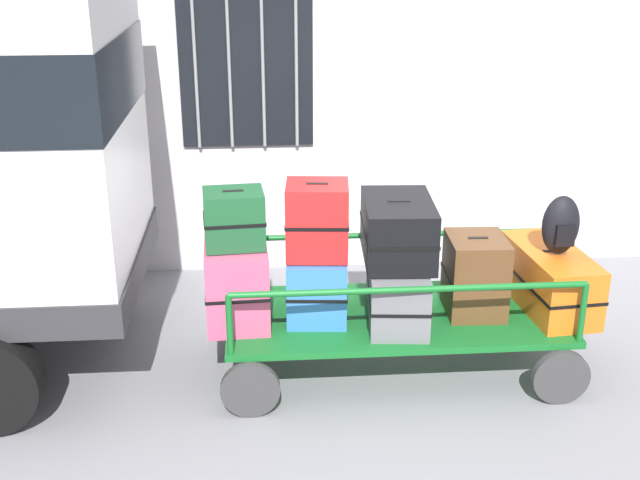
{
  "coord_description": "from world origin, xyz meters",
  "views": [
    {
      "loc": [
        -0.71,
        -4.85,
        3.11
      ],
      "look_at": [
        -0.31,
        0.43,
        1.06
      ],
      "focal_mm": 44.84,
      "sensor_mm": 36.0,
      "label": 1
    }
  ],
  "objects_px": {
    "suitcase_center_bottom": "(396,287)",
    "suitcase_right_bottom": "(550,279)",
    "suitcase_midleft_middle": "(317,220)",
    "suitcase_center_middle": "(398,230)",
    "suitcase_midleft_bottom": "(317,286)",
    "backpack": "(561,226)",
    "luggage_cart": "(395,322)",
    "suitcase_left_middle": "(234,219)",
    "suitcase_midright_bottom": "(475,275)",
    "suitcase_left_bottom": "(237,282)"
  },
  "relations": [
    {
      "from": "suitcase_center_bottom",
      "to": "suitcase_center_middle",
      "type": "height_order",
      "value": "suitcase_center_middle"
    },
    {
      "from": "suitcase_left_middle",
      "to": "suitcase_right_bottom",
      "type": "relative_size",
      "value": 0.45
    },
    {
      "from": "suitcase_left_middle",
      "to": "suitcase_center_middle",
      "type": "relative_size",
      "value": 0.57
    },
    {
      "from": "suitcase_midleft_bottom",
      "to": "backpack",
      "type": "relative_size",
      "value": 1.32
    },
    {
      "from": "suitcase_left_middle",
      "to": "suitcase_midright_bottom",
      "type": "distance_m",
      "value": 1.81
    },
    {
      "from": "suitcase_left_middle",
      "to": "suitcase_center_middle",
      "type": "distance_m",
      "value": 1.17
    },
    {
      "from": "luggage_cart",
      "to": "suitcase_midright_bottom",
      "type": "bearing_deg",
      "value": -0.79
    },
    {
      "from": "suitcase_midleft_middle",
      "to": "suitcase_center_bottom",
      "type": "relative_size",
      "value": 0.54
    },
    {
      "from": "suitcase_midleft_bottom",
      "to": "backpack",
      "type": "xyz_separation_m",
      "value": [
        1.76,
        -0.05,
        0.44
      ]
    },
    {
      "from": "suitcase_left_middle",
      "to": "suitcase_right_bottom",
      "type": "distance_m",
      "value": 2.4
    },
    {
      "from": "suitcase_right_bottom",
      "to": "suitcase_left_middle",
      "type": "bearing_deg",
      "value": -178.74
    },
    {
      "from": "suitcase_left_middle",
      "to": "suitcase_center_middle",
      "type": "xyz_separation_m",
      "value": [
        1.16,
        0.04,
        -0.13
      ]
    },
    {
      "from": "suitcase_midleft_bottom",
      "to": "suitcase_midright_bottom",
      "type": "xyz_separation_m",
      "value": [
        1.16,
        -0.02,
        0.05
      ]
    },
    {
      "from": "suitcase_left_middle",
      "to": "suitcase_midleft_bottom",
      "type": "distance_m",
      "value": 0.8
    },
    {
      "from": "suitcase_midright_bottom",
      "to": "suitcase_right_bottom",
      "type": "distance_m",
      "value": 0.59
    },
    {
      "from": "suitcase_midleft_bottom",
      "to": "suitcase_left_middle",
      "type": "bearing_deg",
      "value": -176.98
    },
    {
      "from": "luggage_cart",
      "to": "backpack",
      "type": "bearing_deg",
      "value": -1.73
    },
    {
      "from": "suitcase_right_bottom",
      "to": "suitcase_center_bottom",
      "type": "bearing_deg",
      "value": -178.08
    },
    {
      "from": "suitcase_left_middle",
      "to": "suitcase_left_bottom",
      "type": "bearing_deg",
      "value": 90.0
    },
    {
      "from": "suitcase_midright_bottom",
      "to": "suitcase_center_bottom",
      "type": "bearing_deg",
      "value": 179.68
    },
    {
      "from": "luggage_cart",
      "to": "suitcase_left_bottom",
      "type": "height_order",
      "value": "suitcase_left_bottom"
    },
    {
      "from": "suitcase_right_bottom",
      "to": "backpack",
      "type": "relative_size",
      "value": 2.26
    },
    {
      "from": "suitcase_center_middle",
      "to": "suitcase_left_middle",
      "type": "bearing_deg",
      "value": -177.85
    },
    {
      "from": "suitcase_midright_bottom",
      "to": "suitcase_right_bottom",
      "type": "bearing_deg",
      "value": 4.16
    },
    {
      "from": "suitcase_left_bottom",
      "to": "suitcase_left_middle",
      "type": "xyz_separation_m",
      "value": [
        -0.0,
        -0.02,
        0.5
      ]
    },
    {
      "from": "suitcase_midleft_bottom",
      "to": "suitcase_right_bottom",
      "type": "distance_m",
      "value": 1.75
    },
    {
      "from": "backpack",
      "to": "suitcase_right_bottom",
      "type": "bearing_deg",
      "value": 98.65
    },
    {
      "from": "suitcase_right_bottom",
      "to": "suitcase_midleft_bottom",
      "type": "bearing_deg",
      "value": -179.32
    },
    {
      "from": "suitcase_left_bottom",
      "to": "luggage_cart",
      "type": "bearing_deg",
      "value": -0.18
    },
    {
      "from": "suitcase_right_bottom",
      "to": "backpack",
      "type": "distance_m",
      "value": 0.45
    },
    {
      "from": "suitcase_center_middle",
      "to": "backpack",
      "type": "height_order",
      "value": "backpack"
    },
    {
      "from": "suitcase_center_bottom",
      "to": "suitcase_right_bottom",
      "type": "bearing_deg",
      "value": 1.92
    },
    {
      "from": "luggage_cart",
      "to": "suitcase_midleft_bottom",
      "type": "bearing_deg",
      "value": 178.65
    },
    {
      "from": "suitcase_center_bottom",
      "to": "suitcase_center_middle",
      "type": "relative_size",
      "value": 1.26
    },
    {
      "from": "luggage_cart",
      "to": "suitcase_midleft_bottom",
      "type": "xyz_separation_m",
      "value": [
        -0.58,
        0.01,
        0.32
      ]
    },
    {
      "from": "suitcase_left_bottom",
      "to": "suitcase_midright_bottom",
      "type": "height_order",
      "value": "suitcase_midright_bottom"
    },
    {
      "from": "suitcase_midleft_bottom",
      "to": "suitcase_center_bottom",
      "type": "relative_size",
      "value": 0.58
    },
    {
      "from": "suitcase_midleft_middle",
      "to": "suitcase_midright_bottom",
      "type": "bearing_deg",
      "value": -0.35
    },
    {
      "from": "suitcase_center_bottom",
      "to": "suitcase_right_bottom",
      "type": "height_order",
      "value": "suitcase_right_bottom"
    },
    {
      "from": "suitcase_left_bottom",
      "to": "suitcase_right_bottom",
      "type": "bearing_deg",
      "value": 0.75
    },
    {
      "from": "suitcase_left_middle",
      "to": "backpack",
      "type": "bearing_deg",
      "value": -0.45
    },
    {
      "from": "backpack",
      "to": "luggage_cart",
      "type": "bearing_deg",
      "value": 178.27
    },
    {
      "from": "suitcase_center_bottom",
      "to": "suitcase_midleft_middle",
      "type": "bearing_deg",
      "value": 179.62
    },
    {
      "from": "luggage_cart",
      "to": "suitcase_left_middle",
      "type": "distance_m",
      "value": 1.45
    },
    {
      "from": "suitcase_midleft_middle",
      "to": "suitcase_center_middle",
      "type": "bearing_deg",
      "value": 2.71
    },
    {
      "from": "suitcase_center_middle",
      "to": "backpack",
      "type": "xyz_separation_m",
      "value": [
        1.18,
        -0.06,
        0.02
      ]
    },
    {
      "from": "suitcase_midleft_middle",
      "to": "suitcase_midright_bottom",
      "type": "height_order",
      "value": "suitcase_midleft_middle"
    },
    {
      "from": "suitcase_midleft_bottom",
      "to": "backpack",
      "type": "distance_m",
      "value": 1.81
    },
    {
      "from": "luggage_cart",
      "to": "backpack",
      "type": "relative_size",
      "value": 5.84
    },
    {
      "from": "suitcase_center_middle",
      "to": "suitcase_midright_bottom",
      "type": "bearing_deg",
      "value": -3.41
    }
  ]
}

